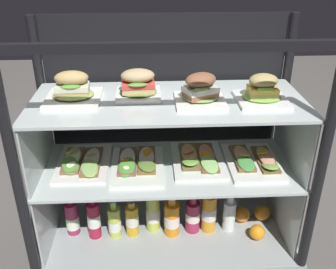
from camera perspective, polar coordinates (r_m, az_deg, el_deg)
ground_plane at (r=1.87m, az=0.00°, el=-14.98°), size 6.00×6.00×0.02m
case_base_deck at (r=1.85m, az=0.00°, el=-14.37°), size 1.12×0.50×0.03m
case_frame at (r=1.66m, az=-0.21°, el=1.58°), size 1.12×0.50×0.97m
riser_lower_tier at (r=1.73m, az=0.00°, el=-9.76°), size 1.05×0.42×0.34m
shelf_lower_glass at (r=1.63m, az=0.00°, el=-4.85°), size 1.06×0.44×0.01m
riser_upper_tier at (r=1.56m, az=0.00°, el=-0.18°), size 1.05×0.42×0.29m
shelf_upper_glass at (r=1.50m, az=0.00°, el=4.91°), size 1.06×0.44×0.01m
plated_roll_sandwich_center at (r=1.53m, az=-13.90°, el=6.39°), size 0.21×0.21×0.12m
plated_roll_sandwich_left_of_center at (r=1.52m, az=-4.45°, el=7.23°), size 0.17×0.17×0.11m
plated_roll_sandwich_near_right_corner at (r=1.46m, az=4.79°, el=6.41°), size 0.19×0.19×0.12m
plated_roll_sandwich_mid_right at (r=1.51m, az=13.77°, el=6.17°), size 0.19×0.19×0.11m
open_sandwich_tray_mid_left at (r=1.66m, az=-12.52°, el=-3.98°), size 0.22×0.31×0.06m
open_sandwich_tray_far_left at (r=1.62m, az=-4.57°, el=-4.27°), size 0.22×0.31×0.06m
open_sandwich_tray_near_left_corner at (r=1.65m, az=4.45°, el=-3.60°), size 0.22×0.31×0.06m
open_sandwich_tray_near_right_corner at (r=1.67m, az=12.55°, el=-3.81°), size 0.22×0.31×0.06m
juice_bottle_front_right_end at (r=1.83m, az=-13.98°, el=-11.87°), size 0.06×0.06×0.22m
juice_bottle_back_left at (r=1.78m, az=-10.91°, el=-12.18°), size 0.06×0.06×0.23m
juice_bottle_tucked_behind at (r=1.79m, az=-7.92°, el=-12.62°), size 0.06×0.06×0.19m
juice_bottle_front_left_end at (r=1.78m, az=-5.34°, el=-12.35°), size 0.06×0.06×0.19m
juice_bottle_front_middle at (r=1.79m, az=-2.23°, el=-11.35°), size 0.07×0.07×0.23m
juice_bottle_front_fourth at (r=1.77m, az=0.57°, el=-12.28°), size 0.07×0.07×0.21m
juice_bottle_back_right at (r=1.79m, az=3.66°, el=-11.70°), size 0.07×0.07×0.21m
juice_bottle_near_post at (r=1.79m, az=6.07°, el=-11.22°), size 0.07×0.07×0.25m
juice_bottle_front_second at (r=1.82m, az=9.03°, el=-11.48°), size 0.06×0.06×0.20m
orange_fruit_beside_bottles at (r=1.93m, az=13.74°, el=-11.17°), size 0.07×0.07×0.07m
orange_fruit_near_left_post at (r=1.90m, az=10.86°, el=-11.52°), size 0.08×0.08×0.08m
orange_fruit_rolled_forward at (r=1.82m, az=13.06°, el=-13.89°), size 0.07×0.07×0.07m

